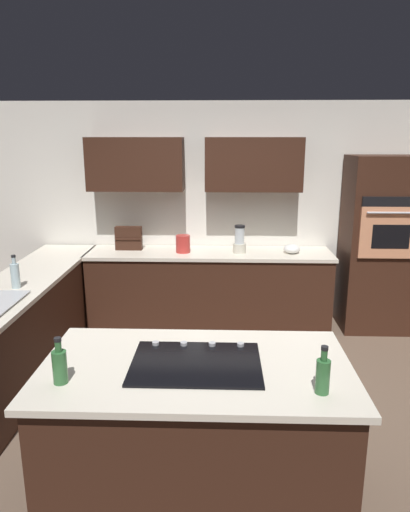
# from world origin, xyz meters

# --- Properties ---
(ground_plane) EXTENTS (14.00, 14.00, 0.00)m
(ground_plane) POSITION_xyz_m (0.00, 0.00, 0.00)
(ground_plane) COLOR brown
(wall_back) EXTENTS (6.00, 0.44, 2.60)m
(wall_back) POSITION_xyz_m (0.06, -2.05, 1.43)
(wall_back) COLOR white
(wall_back) RESTS_ON ground
(lower_cabinets_back) EXTENTS (2.80, 0.60, 0.86)m
(lower_cabinets_back) POSITION_xyz_m (0.10, -1.72, 0.43)
(lower_cabinets_back) COLOR #381E14
(lower_cabinets_back) RESTS_ON ground
(countertop_back) EXTENTS (2.84, 0.64, 0.04)m
(countertop_back) POSITION_xyz_m (0.10, -1.72, 0.88)
(countertop_back) COLOR silver
(countertop_back) RESTS_ON lower_cabinets_back
(lower_cabinets_side) EXTENTS (0.60, 2.90, 0.86)m
(lower_cabinets_side) POSITION_xyz_m (1.82, -0.55, 0.43)
(lower_cabinets_side) COLOR #381E14
(lower_cabinets_side) RESTS_ON ground
(countertop_side) EXTENTS (0.64, 2.94, 0.04)m
(countertop_side) POSITION_xyz_m (1.82, -0.55, 0.88)
(countertop_side) COLOR silver
(countertop_side) RESTS_ON lower_cabinets_side
(island_base) EXTENTS (1.75, 0.94, 0.86)m
(island_base) POSITION_xyz_m (0.10, 1.06, 0.43)
(island_base) COLOR #381E14
(island_base) RESTS_ON ground
(island_top) EXTENTS (1.83, 1.02, 0.04)m
(island_top) POSITION_xyz_m (0.10, 1.06, 0.88)
(island_top) COLOR silver
(island_top) RESTS_ON island_base
(wall_oven) EXTENTS (0.80, 0.66, 2.00)m
(wall_oven) POSITION_xyz_m (-1.85, -1.72, 1.00)
(wall_oven) COLOR #381E14
(wall_oven) RESTS_ON ground
(cooktop) EXTENTS (0.76, 0.56, 0.03)m
(cooktop) POSITION_xyz_m (0.10, 1.05, 0.91)
(cooktop) COLOR black
(cooktop) RESTS_ON island_top
(blender) EXTENTS (0.15, 0.15, 0.32)m
(blender) POSITION_xyz_m (-0.25, -1.69, 1.04)
(blender) COLOR beige
(blender) RESTS_ON countertop_back
(mixing_bowl) EXTENTS (0.19, 0.19, 0.10)m
(mixing_bowl) POSITION_xyz_m (-0.85, -1.69, 0.95)
(mixing_bowl) COLOR white
(mixing_bowl) RESTS_ON countertop_back
(spice_rack) EXTENTS (0.31, 0.11, 0.28)m
(spice_rack) POSITION_xyz_m (1.05, -1.80, 1.04)
(spice_rack) COLOR #381E14
(spice_rack) RESTS_ON countertop_back
(kettle) EXTENTS (0.16, 0.16, 0.20)m
(kettle) POSITION_xyz_m (0.40, -1.69, 1.00)
(kettle) COLOR red
(kettle) RESTS_ON countertop_back
(dish_soap_bottle) EXTENTS (0.08, 0.08, 0.30)m
(dish_soap_bottle) POSITION_xyz_m (1.77, -0.32, 1.02)
(dish_soap_bottle) COLOR silver
(dish_soap_bottle) RESTS_ON countertop_side
(oil_bottle) EXTENTS (0.08, 0.08, 0.26)m
(oil_bottle) POSITION_xyz_m (0.83, 1.29, 1.00)
(oil_bottle) COLOR #336B38
(oil_bottle) RESTS_ON island_top
(second_bottle) EXTENTS (0.07, 0.07, 0.26)m
(second_bottle) POSITION_xyz_m (-0.57, 1.35, 1.00)
(second_bottle) COLOR #336B38
(second_bottle) RESTS_ON island_top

